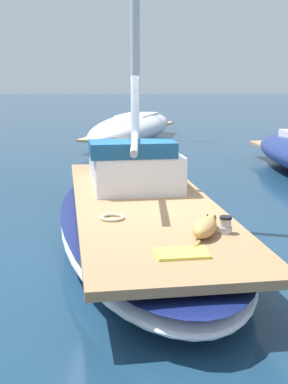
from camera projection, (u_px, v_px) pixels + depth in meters
name	position (u px, v px, depth m)	size (l,w,h in m)	color
ground_plane	(143.00, 241.00, 8.04)	(120.00, 120.00, 0.00)	navy
sailboat_main	(143.00, 220.00, 7.96)	(3.52, 7.52, 0.66)	white
cabin_house	(133.00, 165.00, 8.89)	(1.70, 2.40, 0.84)	silver
dog_tan	(205.00, 227.00, 6.13)	(0.44, 0.93, 0.22)	tan
deck_winch	(226.00, 225.00, 6.22)	(0.16, 0.16, 0.21)	#B7B7BC
coiled_rope	(112.00, 217.00, 6.85)	(0.32, 0.32, 0.04)	beige
deck_towel	(182.00, 253.00, 5.50)	(0.56, 0.36, 0.03)	#D8D14C
moored_boat_far_astern	(133.00, 127.00, 19.54)	(4.10, 8.15, 6.41)	white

